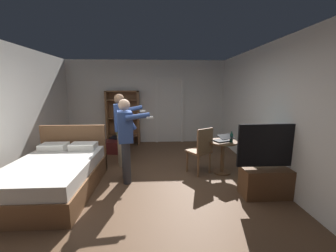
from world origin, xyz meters
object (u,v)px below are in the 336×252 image
Objects in this scene: side_table at (223,152)px; bed at (56,174)px; suitcase_dark at (113,147)px; suitcase_small at (120,143)px; laptop at (223,139)px; bookshelf at (123,115)px; tv_flatscreen at (271,175)px; person_blue_shirt at (126,135)px; wooden_chair at (201,149)px; bottle_on_table at (231,138)px; person_striped_shirt at (121,124)px.

bed is at bearing -169.51° from side_table.
suitcase_dark is 0.43m from suitcase_small.
bookshelf is at bearing 133.79° from laptop.
bed is 3.71m from tv_flatscreen.
side_table is at bearing 7.59° from person_blue_shirt.
laptop is 0.49m from wooden_chair.
wooden_chair is (-0.44, 0.04, -0.21)m from laptop.
tv_flatscreen is 5.54× the size of bottle_on_table.
bookshelf is (0.72, 3.10, 0.63)m from bed.
laptop is 0.25× the size of person_striped_shirt.
bottle_on_table reaches higher than suitcase_small.
side_table is at bearing -34.51° from suitcase_small.
person_striped_shirt reaches higher than bottle_on_table.
wooden_chair is 1.59m from person_blue_shirt.
side_table is at bearing -18.30° from suitcase_dark.
suitcase_dark is at bearing 144.36° from wooden_chair.
bed reaches higher than wooden_chair.
person_blue_shirt reaches higher than laptop.
bottle_on_table is at bearing -18.26° from suitcase_dark.
wooden_chair is 2.67m from suitcase_dark.
bottle_on_table is (-0.37, 0.91, 0.42)m from tv_flatscreen.
bottle_on_table is at bearing 112.06° from tv_flatscreen.
bed is 1.69m from person_striped_shirt.
person_striped_shirt is (-0.24, 0.90, 0.05)m from person_blue_shirt.
person_blue_shirt reaches higher than bed.
bookshelf reaches higher than suitcase_small.
bed reaches higher than suitcase_dark.
tv_flatscreen is 1.39m from wooden_chair.
tv_flatscreen reaches higher than bed.
laptop is 0.26× the size of person_blue_shirt.
side_table reaches higher than suitcase_small.
person_striped_shirt reaches higher than tv_flatscreen.
person_striped_shirt reaches higher than bed.
wooden_chair reaches higher than side_table.
laptop is at bearing -17.06° from person_striped_shirt.
suitcase_dark is (-2.59, 1.58, -0.58)m from laptop.
laptop is at bearing -109.04° from side_table.
laptop is at bearing 6.49° from person_blue_shirt.
bed is at bearing -171.29° from bottle_on_table.
bookshelf is at bearing 93.37° from suitcase_dark.
bookshelf is 1.88m from person_striped_shirt.
person_blue_shirt is 0.96× the size of person_striped_shirt.
bookshelf is 1.07× the size of person_blue_shirt.
side_table is (3.18, 0.59, 0.16)m from bed.
suitcase_small is at bearing 87.02° from suitcase_dark.
tv_flatscreen is 0.77× the size of person_blue_shirt.
bookshelf is at bearing 89.60° from suitcase_small.
side_table is 1.65× the size of laptop.
wooden_chair is at bearing 12.11° from bed.
tv_flatscreen is at bearing -30.76° from person_striped_shirt.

